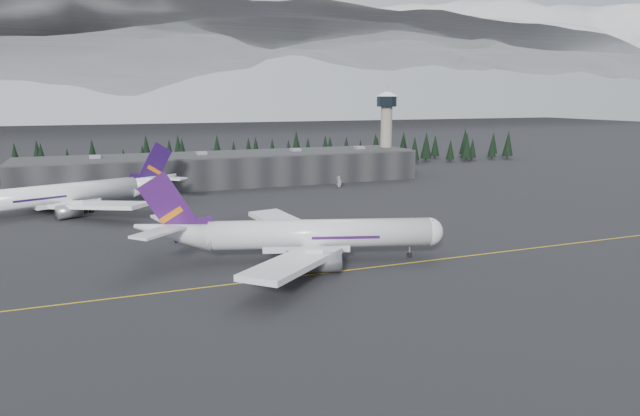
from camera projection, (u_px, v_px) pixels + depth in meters
name	position (u px, v px, depth m)	size (l,w,h in m)	color
ground	(354.00, 266.00, 120.68)	(1400.00, 1400.00, 0.00)	black
taxiline	(358.00, 269.00, 118.85)	(400.00, 0.40, 0.02)	gold
terminal	(227.00, 169.00, 233.69)	(160.00, 30.00, 12.60)	black
control_tower	(386.00, 123.00, 260.04)	(10.00, 10.00, 37.70)	gray
treeline	(210.00, 157.00, 267.26)	(360.00, 20.00, 15.00)	black
mountain_ridge	(123.00, 117.00, 1034.36)	(4400.00, 900.00, 420.00)	white
jet_main	(293.00, 235.00, 124.63)	(66.31, 59.97, 19.97)	silver
jet_parked	(76.00, 193.00, 178.24)	(66.82, 59.68, 20.36)	white
gse_vehicle_a	(162.00, 194.00, 206.08)	(2.51, 5.45, 1.52)	silver
gse_vehicle_b	(339.00, 185.00, 226.15)	(1.86, 4.63, 1.58)	silver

